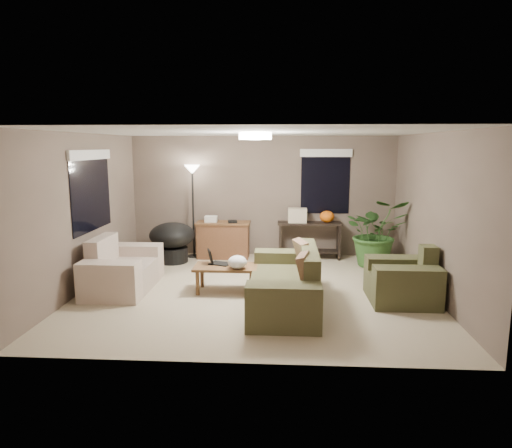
# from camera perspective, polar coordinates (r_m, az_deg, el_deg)

# --- Properties ---
(room_shell) EXTENTS (5.50, 5.50, 5.50)m
(room_shell) POSITION_cam_1_polar(r_m,az_deg,el_deg) (7.12, -0.10, 1.31)
(room_shell) COLOR #BEAE8D
(room_shell) RESTS_ON ground
(main_sofa) EXTENTS (0.95, 2.20, 0.85)m
(main_sofa) POSITION_cam_1_polar(r_m,az_deg,el_deg) (6.67, 3.85, -7.72)
(main_sofa) COLOR #48462B
(main_sofa) RESTS_ON ground
(throw_pillows) EXTENTS (0.35, 1.39, 0.47)m
(throw_pillows) POSITION_cam_1_polar(r_m,az_deg,el_deg) (6.58, 6.11, -4.78)
(throw_pillows) COLOR #8C7251
(throw_pillows) RESTS_ON main_sofa
(loveseat) EXTENTS (0.90, 1.60, 0.85)m
(loveseat) POSITION_cam_1_polar(r_m,az_deg,el_deg) (7.74, -16.45, -5.61)
(loveseat) COLOR beige
(loveseat) RESTS_ON ground
(armchair) EXTENTS (0.95, 1.00, 0.85)m
(armchair) POSITION_cam_1_polar(r_m,az_deg,el_deg) (7.18, 17.88, -6.88)
(armchair) COLOR #4D4D2E
(armchair) RESTS_ON ground
(coffee_table) EXTENTS (1.00, 0.55, 0.42)m
(coffee_table) POSITION_cam_1_polar(r_m,az_deg,el_deg) (7.28, -3.79, -5.71)
(coffee_table) COLOR brown
(coffee_table) RESTS_ON ground
(laptop) EXTENTS (0.42, 0.33, 0.24)m
(laptop) POSITION_cam_1_polar(r_m,az_deg,el_deg) (7.36, -5.00, -4.56)
(laptop) COLOR black
(laptop) RESTS_ON coffee_table
(plastic_bag) EXTENTS (0.31, 0.28, 0.21)m
(plastic_bag) POSITION_cam_1_polar(r_m,az_deg,el_deg) (7.07, -2.34, -4.78)
(plastic_bag) COLOR white
(plastic_bag) RESTS_ON coffee_table
(desk) EXTENTS (1.10, 0.50, 0.75)m
(desk) POSITION_cam_1_polar(r_m,az_deg,el_deg) (9.46, -4.11, -1.96)
(desk) COLOR brown
(desk) RESTS_ON ground
(desk_papers) EXTENTS (0.69, 0.28, 0.12)m
(desk_papers) POSITION_cam_1_polar(r_m,az_deg,el_deg) (9.40, -5.09, 0.57)
(desk_papers) COLOR silver
(desk_papers) RESTS_ON desk
(console_table) EXTENTS (1.30, 0.40, 0.75)m
(console_table) POSITION_cam_1_polar(r_m,az_deg,el_deg) (9.44, 6.68, -1.66)
(console_table) COLOR black
(console_table) RESTS_ON ground
(pumpkin) EXTENTS (0.38, 0.38, 0.24)m
(pumpkin) POSITION_cam_1_polar(r_m,az_deg,el_deg) (9.40, 8.86, 0.92)
(pumpkin) COLOR orange
(pumpkin) RESTS_ON console_table
(cardboard_box) EXTENTS (0.39, 0.29, 0.28)m
(cardboard_box) POSITION_cam_1_polar(r_m,az_deg,el_deg) (9.35, 5.20, 1.09)
(cardboard_box) COLOR beige
(cardboard_box) RESTS_ON console_table
(papasan_chair) EXTENTS (1.13, 1.13, 0.80)m
(papasan_chair) POSITION_cam_1_polar(r_m,az_deg,el_deg) (9.20, -10.42, -1.88)
(papasan_chair) COLOR black
(papasan_chair) RESTS_ON ground
(floor_lamp) EXTENTS (0.32, 0.32, 1.91)m
(floor_lamp) POSITION_cam_1_polar(r_m,az_deg,el_deg) (9.44, -7.96, 5.42)
(floor_lamp) COLOR black
(floor_lamp) RESTS_ON ground
(ceiling_fixture) EXTENTS (0.50, 0.50, 0.10)m
(ceiling_fixture) POSITION_cam_1_polar(r_m,az_deg,el_deg) (7.05, -0.10, 10.93)
(ceiling_fixture) COLOR white
(ceiling_fixture) RESTS_ON room_shell
(houseplant) EXTENTS (1.19, 1.32, 1.03)m
(houseplant) POSITION_cam_1_polar(r_m,az_deg,el_deg) (9.06, 14.77, -1.91)
(houseplant) COLOR #2D5923
(houseplant) RESTS_ON ground
(cat_scratching_post) EXTENTS (0.32, 0.32, 0.50)m
(cat_scratching_post) POSITION_cam_1_polar(r_m,az_deg,el_deg) (7.59, 17.44, -6.61)
(cat_scratching_post) COLOR tan
(cat_scratching_post) RESTS_ON ground
(window_left) EXTENTS (0.05, 1.56, 1.33)m
(window_left) POSITION_cam_1_polar(r_m,az_deg,el_deg) (8.00, -19.93, 5.51)
(window_left) COLOR black
(window_left) RESTS_ON room_shell
(window_back) EXTENTS (1.06, 0.05, 1.33)m
(window_back) POSITION_cam_1_polar(r_m,az_deg,el_deg) (9.56, 8.69, 6.59)
(window_back) COLOR black
(window_back) RESTS_ON room_shell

